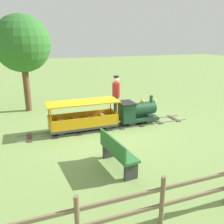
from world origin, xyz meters
TOP-DOWN VIEW (x-y plane):
  - ground_plane at (0.00, 0.00)m, footprint 60.00×60.00m
  - track at (0.00, 0.24)m, footprint 0.75×6.05m
  - locomotive at (0.00, 1.27)m, footprint 0.71×1.44m
  - passenger_car at (0.00, -0.66)m, footprint 0.81×2.35m
  - conductor_person at (-1.04, 0.91)m, footprint 0.30×0.30m
  - park_bench at (2.63, -0.50)m, footprint 1.33×0.53m
  - oak_tree_near at (-3.12, -2.30)m, footprint 2.26×2.26m
  - fence_section at (4.57, 0.24)m, footprint 0.08×7.13m

SIDE VIEW (x-z plane):
  - ground_plane at x=0.00m, z-range 0.00..0.00m
  - track at x=0.00m, z-range 0.00..0.04m
  - park_bench at x=2.63m, z-range 0.01..0.83m
  - passenger_car at x=0.00m, z-range -0.06..0.91m
  - locomotive at x=0.00m, z-range 0.00..0.97m
  - fence_section at x=4.57m, z-range 0.03..0.93m
  - conductor_person at x=-1.04m, z-range 0.15..1.77m
  - oak_tree_near at x=-3.12m, z-range 0.80..4.70m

